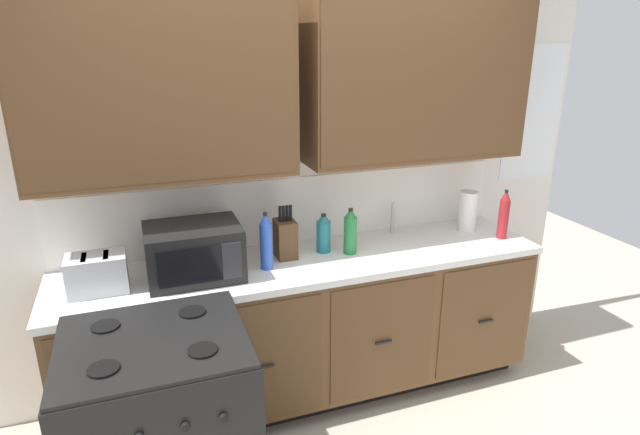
{
  "coord_description": "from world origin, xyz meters",
  "views": [
    {
      "loc": [
        -0.87,
        -2.32,
        2.1
      ],
      "look_at": [
        0.06,
        0.27,
        1.16
      ],
      "focal_mm": 29.69,
      "sensor_mm": 36.0,
      "label": 1
    }
  ],
  "objects": [
    {
      "name": "ground_plane",
      "position": [
        0.0,
        0.0,
        0.0
      ],
      "size": [
        8.0,
        8.0,
        0.0
      ],
      "primitive_type": "plane",
      "color": "#B2A893"
    },
    {
      "name": "wall_unit",
      "position": [
        0.0,
        0.5,
        1.64
      ],
      "size": [
        3.93,
        0.4,
        2.42
      ],
      "color": "white",
      "rests_on": "ground_plane"
    },
    {
      "name": "counter_run",
      "position": [
        0.0,
        0.3,
        0.47
      ],
      "size": [
        2.76,
        0.64,
        0.91
      ],
      "color": "black",
      "rests_on": "ground_plane"
    },
    {
      "name": "stove_range",
      "position": [
        -0.88,
        -0.33,
        0.47
      ],
      "size": [
        0.76,
        0.68,
        0.95
      ],
      "color": "black",
      "rests_on": "ground_plane"
    },
    {
      "name": "microwave",
      "position": [
        -0.62,
        0.28,
        1.05
      ],
      "size": [
        0.48,
        0.37,
        0.28
      ],
      "color": "black",
      "rests_on": "counter_run"
    },
    {
      "name": "toaster",
      "position": [
        -1.09,
        0.27,
        1.0
      ],
      "size": [
        0.28,
        0.18,
        0.19
      ],
      "color": "#B7B7BC",
      "rests_on": "counter_run"
    },
    {
      "name": "knife_block",
      "position": [
        -0.11,
        0.37,
        1.02
      ],
      "size": [
        0.11,
        0.14,
        0.31
      ],
      "color": "#52361E",
      "rests_on": "counter_run"
    },
    {
      "name": "sink_faucet",
      "position": [
        0.64,
        0.51,
        1.01
      ],
      "size": [
        0.02,
        0.02,
        0.2
      ],
      "primitive_type": "cylinder",
      "color": "#B2B5BA",
      "rests_on": "counter_run"
    },
    {
      "name": "paper_towel_roll",
      "position": [
        1.12,
        0.39,
        1.04
      ],
      "size": [
        0.12,
        0.12,
        0.26
      ],
      "primitive_type": "cylinder",
      "color": "white",
      "rests_on": "counter_run"
    },
    {
      "name": "bottle_teal",
      "position": [
        0.12,
        0.37,
        1.02
      ],
      "size": [
        0.08,
        0.08,
        0.23
      ],
      "color": "#1E707A",
      "rests_on": "counter_run"
    },
    {
      "name": "bottle_blue",
      "position": [
        -0.25,
        0.25,
        1.06
      ],
      "size": [
        0.07,
        0.07,
        0.32
      ],
      "color": "blue",
      "rests_on": "counter_run"
    },
    {
      "name": "bottle_green",
      "position": [
        0.26,
        0.3,
        1.04
      ],
      "size": [
        0.08,
        0.08,
        0.27
      ],
      "color": "#237A38",
      "rests_on": "counter_run"
    },
    {
      "name": "bottle_red",
      "position": [
        1.25,
        0.2,
        1.06
      ],
      "size": [
        0.06,
        0.06,
        0.31
      ],
      "color": "maroon",
      "rests_on": "counter_run"
    }
  ]
}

